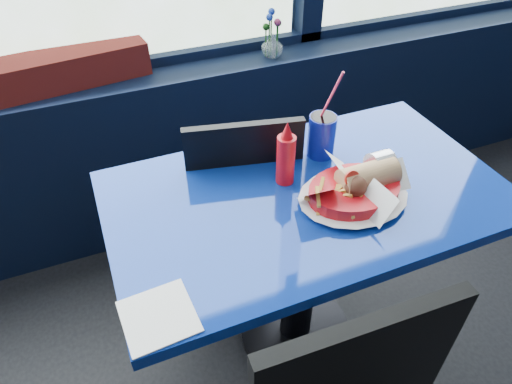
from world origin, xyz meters
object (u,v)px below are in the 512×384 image
object	(u,v)px
flower_vase	(272,43)
soda_cup	(322,135)
chair_near_back	(229,198)
food_basket	(356,189)
near_table	(304,234)
ketchup_bottle	(286,156)
planter_box	(64,69)

from	to	relation	value
flower_vase	soda_cup	size ratio (longest dim) A/B	0.67
chair_near_back	soda_cup	bearing A→B (deg)	161.73
flower_vase	food_basket	xyz separation A→B (m)	(-0.13, -0.91, -0.07)
near_table	flower_vase	size ratio (longest dim) A/B	5.91
soda_cup	chair_near_back	bearing A→B (deg)	149.46
near_table	ketchup_bottle	distance (m)	0.29
chair_near_back	planter_box	size ratio (longest dim) A/B	1.39
food_basket	soda_cup	xyz separation A→B (m)	(0.01, 0.24, 0.04)
chair_near_back	ketchup_bottle	size ratio (longest dim) A/B	4.23
near_table	chair_near_back	world-z (taller)	chair_near_back
food_basket	chair_near_back	bearing A→B (deg)	147.02
food_basket	ketchup_bottle	xyz separation A→B (m)	(-0.15, 0.16, 0.05)
near_table	soda_cup	size ratio (longest dim) A/B	3.96
near_table	flower_vase	xyz separation A→B (m)	(0.24, 0.83, 0.29)
ketchup_bottle	flower_vase	bearing A→B (deg)	69.02
planter_box	ketchup_bottle	distance (m)	0.99
planter_box	flower_vase	size ratio (longest dim) A/B	3.17
planter_box	chair_near_back	bearing A→B (deg)	-58.75
soda_cup	food_basket	bearing A→B (deg)	-93.53
planter_box	flower_vase	distance (m)	0.85
flower_vase	food_basket	world-z (taller)	flower_vase
food_basket	soda_cup	bearing A→B (deg)	110.78
flower_vase	chair_near_back	bearing A→B (deg)	-128.00
chair_near_back	food_basket	distance (m)	0.55
planter_box	flower_vase	xyz separation A→B (m)	(0.85, -0.07, -0.00)
chair_near_back	flower_vase	size ratio (longest dim) A/B	4.42
food_basket	ketchup_bottle	world-z (taller)	ketchup_bottle
near_table	soda_cup	world-z (taller)	soda_cup
near_table	chair_near_back	xyz separation A→B (m)	(-0.15, 0.32, -0.05)
chair_near_back	planter_box	distance (m)	0.81
near_table	soda_cup	bearing A→B (deg)	52.10
chair_near_back	near_table	bearing A→B (deg)	126.97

